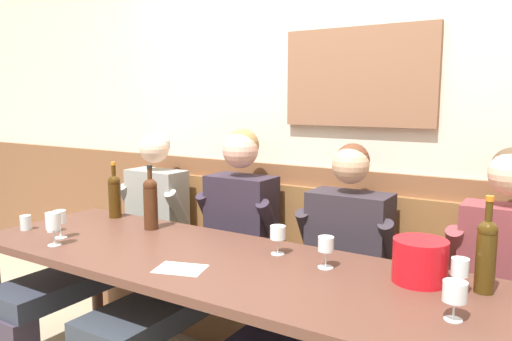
% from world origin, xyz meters
% --- Properties ---
extents(room_wall_back, '(6.80, 0.12, 2.80)m').
position_xyz_m(room_wall_back, '(0.00, 1.09, 1.40)').
color(room_wall_back, beige).
rests_on(room_wall_back, ground).
extents(wood_wainscot_panel, '(6.80, 0.03, 1.06)m').
position_xyz_m(wood_wainscot_panel, '(0.00, 1.04, 0.53)').
color(wood_wainscot_panel, brown).
rests_on(wood_wainscot_panel, ground).
extents(wall_bench, '(2.97, 0.42, 0.94)m').
position_xyz_m(wall_bench, '(0.00, 0.83, 0.28)').
color(wall_bench, brown).
rests_on(wall_bench, ground).
extents(dining_table, '(2.67, 0.82, 0.74)m').
position_xyz_m(dining_table, '(0.00, 0.13, 0.67)').
color(dining_table, '#533227').
rests_on(dining_table, ground).
extents(person_center_right_seat, '(0.51, 1.27, 1.25)m').
position_xyz_m(person_center_right_seat, '(-1.03, 0.44, 0.60)').
color(person_center_right_seat, '#352C39').
rests_on(person_center_right_seat, ground).
extents(person_left_seat, '(0.51, 1.28, 1.29)m').
position_xyz_m(person_left_seat, '(-0.34, 0.48, 0.63)').
color(person_left_seat, '#26283E').
rests_on(person_left_seat, ground).
extents(person_center_left_seat, '(0.53, 1.28, 1.23)m').
position_xyz_m(person_center_left_seat, '(0.35, 0.45, 0.60)').
color(person_center_left_seat, '#343541').
rests_on(person_center_left_seat, ground).
extents(person_right_seat, '(0.49, 1.27, 1.25)m').
position_xyz_m(person_right_seat, '(1.10, 0.44, 0.60)').
color(person_right_seat, '#313338').
rests_on(person_right_seat, ground).
extents(ice_bucket, '(0.21, 0.21, 0.17)m').
position_xyz_m(ice_bucket, '(0.83, 0.32, 0.83)').
color(ice_bucket, red).
rests_on(ice_bucket, dining_table).
extents(wine_bottle_green_tall, '(0.07, 0.07, 0.37)m').
position_xyz_m(wine_bottle_green_tall, '(1.06, 0.34, 0.89)').
color(wine_bottle_green_tall, '#3E2B0C').
rests_on(wine_bottle_green_tall, dining_table).
extents(wine_bottle_clear_water, '(0.08, 0.08, 0.36)m').
position_xyz_m(wine_bottle_clear_water, '(-0.64, 0.35, 0.90)').
color(wine_bottle_clear_water, '#452413').
rests_on(wine_bottle_clear_water, dining_table).
extents(wine_bottle_amber_mid, '(0.08, 0.08, 0.34)m').
position_xyz_m(wine_bottle_amber_mid, '(-1.02, 0.43, 0.88)').
color(wine_bottle_amber_mid, '#3E250A').
rests_on(wine_bottle_amber_mid, dining_table).
extents(wine_glass_near_bucket, '(0.07, 0.07, 0.15)m').
position_xyz_m(wine_glass_near_bucket, '(-0.92, -0.04, 0.84)').
color(wine_glass_near_bucket, silver).
rests_on(wine_glass_near_bucket, dining_table).
extents(wine_glass_right_end, '(0.07, 0.07, 0.14)m').
position_xyz_m(wine_glass_right_end, '(0.18, 0.33, 0.84)').
color(wine_glass_right_end, silver).
rests_on(wine_glass_right_end, dining_table).
extents(wine_glass_center_rear, '(0.07, 0.07, 0.14)m').
position_xyz_m(wine_glass_center_rear, '(0.45, 0.28, 0.84)').
color(wine_glass_center_rear, silver).
rests_on(wine_glass_center_rear, dining_table).
extents(wine_glass_by_bottle, '(0.07, 0.07, 0.17)m').
position_xyz_m(wine_glass_by_bottle, '(-0.83, -0.14, 0.86)').
color(wine_glass_by_bottle, silver).
rests_on(wine_glass_by_bottle, dining_table).
extents(wine_glass_left_end, '(0.08, 0.08, 0.13)m').
position_xyz_m(wine_glass_left_end, '(1.01, 0.03, 0.84)').
color(wine_glass_left_end, silver).
rests_on(wine_glass_left_end, dining_table).
extents(wine_glass_mid_left, '(0.07, 0.07, 0.14)m').
position_xyz_m(wine_glass_mid_left, '(0.99, 0.28, 0.83)').
color(wine_glass_mid_left, silver).
rests_on(wine_glass_mid_left, dining_table).
extents(water_tumbler_left, '(0.06, 0.06, 0.08)m').
position_xyz_m(water_tumbler_left, '(-1.22, -0.03, 0.78)').
color(water_tumbler_left, silver).
rests_on(water_tumbler_left, dining_table).
extents(water_tumbler_right, '(0.06, 0.06, 0.09)m').
position_xyz_m(water_tumbler_right, '(-1.06, 0.02, 0.78)').
color(water_tumbler_right, silver).
rests_on(water_tumbler_right, dining_table).
extents(tasting_sheet_left_guest, '(0.24, 0.21, 0.00)m').
position_xyz_m(tasting_sheet_left_guest, '(-0.07, -0.07, 0.74)').
color(tasting_sheet_left_guest, white).
rests_on(tasting_sheet_left_guest, dining_table).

